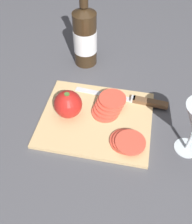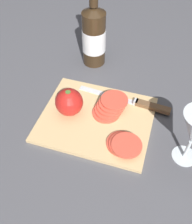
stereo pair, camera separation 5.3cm
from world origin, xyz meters
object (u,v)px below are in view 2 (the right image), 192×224
object	(u,v)px
wine_bottle	(94,36)
tomato_slice_stack_far	(124,144)
whole_tomato	(69,103)
knife	(143,104)
tomato_slice_stack_near	(110,106)

from	to	relation	value
wine_bottle	tomato_slice_stack_far	xyz separation A→B (m)	(-0.19, 0.34, -0.09)
wine_bottle	whole_tomato	bearing A→B (deg)	92.03
knife	tomato_slice_stack_near	bearing A→B (deg)	32.06
whole_tomato	tomato_slice_stack_far	bearing A→B (deg)	159.12
tomato_slice_stack_near	tomato_slice_stack_far	size ratio (longest dim) A/B	1.18
knife	tomato_slice_stack_far	distance (m)	0.17
tomato_slice_stack_near	wine_bottle	bearing A→B (deg)	-61.32
wine_bottle	whole_tomato	xyz separation A→B (m)	(-0.01, 0.27, -0.06)
wine_bottle	tomato_slice_stack_near	bearing A→B (deg)	118.68
tomato_slice_stack_near	whole_tomato	bearing A→B (deg)	22.10
knife	tomato_slice_stack_near	size ratio (longest dim) A/B	2.58
tomato_slice_stack_near	tomato_slice_stack_far	xyz separation A→B (m)	(-0.07, 0.12, -0.01)
whole_tomato	tomato_slice_stack_far	distance (m)	0.20
whole_tomato	wine_bottle	bearing A→B (deg)	-87.97
tomato_slice_stack_near	tomato_slice_stack_far	bearing A→B (deg)	121.32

